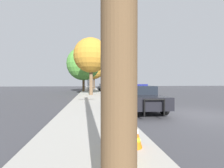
{
  "coord_description": "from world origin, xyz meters",
  "views": [
    {
      "loc": [
        -5.11,
        -6.55,
        1.58
      ],
      "look_at": [
        -1.1,
        21.41,
        1.27
      ],
      "focal_mm": 24.0,
      "sensor_mm": 36.0,
      "label": 1
    }
  ],
  "objects_px": {
    "traffic_light": "(99,71)",
    "car_background_distant": "(113,85)",
    "fire_hydrant": "(124,139)",
    "tree_sidewalk_near": "(91,56)",
    "car_background_midblock": "(104,87)",
    "traffic_cone": "(134,132)",
    "tree_sidewalk_far": "(94,70)",
    "tree_sidewalk_mid": "(84,64)",
    "police_car": "(137,96)"
  },
  "relations": [
    {
      "from": "tree_sidewalk_near",
      "to": "car_background_distant",
      "type": "bearing_deg",
      "value": 76.06
    },
    {
      "from": "car_background_midblock",
      "to": "tree_sidewalk_mid",
      "type": "distance_m",
      "value": 5.65
    },
    {
      "from": "police_car",
      "to": "tree_sidewalk_far",
      "type": "height_order",
      "value": "tree_sidewalk_far"
    },
    {
      "from": "car_background_distant",
      "to": "tree_sidewalk_far",
      "type": "height_order",
      "value": "tree_sidewalk_far"
    },
    {
      "from": "car_background_distant",
      "to": "tree_sidewalk_far",
      "type": "xyz_separation_m",
      "value": [
        -5.53,
        -7.3,
        3.8
      ]
    },
    {
      "from": "tree_sidewalk_far",
      "to": "car_background_midblock",
      "type": "bearing_deg",
      "value": -79.56
    },
    {
      "from": "car_background_midblock",
      "to": "traffic_cone",
      "type": "bearing_deg",
      "value": -96.7
    },
    {
      "from": "car_background_distant",
      "to": "tree_sidewalk_near",
      "type": "bearing_deg",
      "value": -100.08
    },
    {
      "from": "tree_sidewalk_mid",
      "to": "fire_hydrant",
      "type": "bearing_deg",
      "value": -85.42
    },
    {
      "from": "traffic_light",
      "to": "tree_sidewalk_near",
      "type": "xyz_separation_m",
      "value": [
        -1.36,
        -7.71,
        1.15
      ]
    },
    {
      "from": "traffic_cone",
      "to": "fire_hydrant",
      "type": "bearing_deg",
      "value": -123.38
    },
    {
      "from": "car_background_distant",
      "to": "police_car",
      "type": "bearing_deg",
      "value": -92.14
    },
    {
      "from": "police_car",
      "to": "traffic_light",
      "type": "relative_size",
      "value": 1.1
    },
    {
      "from": "traffic_light",
      "to": "car_background_distant",
      "type": "xyz_separation_m",
      "value": [
        4.92,
        17.57,
        -2.77
      ]
    },
    {
      "from": "tree_sidewalk_far",
      "to": "traffic_light",
      "type": "bearing_deg",
      "value": -86.6
    },
    {
      "from": "tree_sidewalk_near",
      "to": "tree_sidewalk_mid",
      "type": "bearing_deg",
      "value": 99.24
    },
    {
      "from": "fire_hydrant",
      "to": "tree_sidewalk_mid",
      "type": "distance_m",
      "value": 22.52
    },
    {
      "from": "tree_sidewalk_near",
      "to": "tree_sidewalk_mid",
      "type": "xyz_separation_m",
      "value": [
        -1.19,
        7.32,
        -0.08
      ]
    },
    {
      "from": "traffic_light",
      "to": "car_background_midblock",
      "type": "height_order",
      "value": "traffic_light"
    },
    {
      "from": "fire_hydrant",
      "to": "tree_sidewalk_mid",
      "type": "bearing_deg",
      "value": 94.58
    },
    {
      "from": "police_car",
      "to": "car_background_midblock",
      "type": "distance_m",
      "value": 18.49
    },
    {
      "from": "fire_hydrant",
      "to": "traffic_light",
      "type": "height_order",
      "value": "traffic_light"
    },
    {
      "from": "fire_hydrant",
      "to": "car_background_distant",
      "type": "bearing_deg",
      "value": 81.9
    },
    {
      "from": "car_background_distant",
      "to": "traffic_cone",
      "type": "height_order",
      "value": "car_background_distant"
    },
    {
      "from": "car_background_midblock",
      "to": "tree_sidewalk_far",
      "type": "height_order",
      "value": "tree_sidewalk_far"
    },
    {
      "from": "police_car",
      "to": "traffic_light",
      "type": "xyz_separation_m",
      "value": [
        -1.31,
        16.73,
        2.78
      ]
    },
    {
      "from": "fire_hydrant",
      "to": "tree_sidewalk_near",
      "type": "xyz_separation_m",
      "value": [
        -0.58,
        14.75,
        4.16
      ]
    },
    {
      "from": "tree_sidewalk_near",
      "to": "fire_hydrant",
      "type": "bearing_deg",
      "value": -87.76
    },
    {
      "from": "police_car",
      "to": "traffic_cone",
      "type": "distance_m",
      "value": 5.54
    },
    {
      "from": "traffic_light",
      "to": "traffic_cone",
      "type": "xyz_separation_m",
      "value": [
        -0.46,
        -21.97,
        -3.08
      ]
    },
    {
      "from": "car_background_distant",
      "to": "tree_sidewalk_mid",
      "type": "distance_m",
      "value": 19.82
    },
    {
      "from": "tree_sidewalk_far",
      "to": "fire_hydrant",
      "type": "bearing_deg",
      "value": -90.3
    },
    {
      "from": "fire_hydrant",
      "to": "tree_sidewalk_mid",
      "type": "relative_size",
      "value": 0.1
    },
    {
      "from": "car_background_distant",
      "to": "tree_sidewalk_mid",
      "type": "relative_size",
      "value": 0.6
    },
    {
      "from": "traffic_light",
      "to": "car_background_midblock",
      "type": "bearing_deg",
      "value": 61.38
    },
    {
      "from": "police_car",
      "to": "tree_sidewalk_far",
      "type": "xyz_separation_m",
      "value": [
        -1.92,
        27.0,
        3.82
      ]
    },
    {
      "from": "tree_sidewalk_mid",
      "to": "car_background_midblock",
      "type": "bearing_deg",
      "value": 31.45
    },
    {
      "from": "car_background_distant",
      "to": "traffic_cone",
      "type": "xyz_separation_m",
      "value": [
        -5.37,
        -39.54,
        -0.31
      ]
    },
    {
      "from": "tree_sidewalk_mid",
      "to": "police_car",
      "type": "bearing_deg",
      "value": -76.71
    },
    {
      "from": "car_background_distant",
      "to": "tree_sidewalk_mid",
      "type": "xyz_separation_m",
      "value": [
        -7.47,
        -17.96,
        3.83
      ]
    },
    {
      "from": "fire_hydrant",
      "to": "tree_sidewalk_far",
      "type": "relative_size",
      "value": 0.11
    },
    {
      "from": "tree_sidewalk_far",
      "to": "car_background_distant",
      "type": "bearing_deg",
      "value": 52.88
    },
    {
      "from": "fire_hydrant",
      "to": "tree_sidewalk_near",
      "type": "relative_size",
      "value": 0.11
    },
    {
      "from": "car_background_midblock",
      "to": "tree_sidewalk_far",
      "type": "bearing_deg",
      "value": 97.14
    },
    {
      "from": "traffic_light",
      "to": "tree_sidewalk_far",
      "type": "height_order",
      "value": "tree_sidewalk_far"
    },
    {
      "from": "car_background_distant",
      "to": "fire_hydrant",
      "type": "bearing_deg",
      "value": -94.24
    },
    {
      "from": "tree_sidewalk_near",
      "to": "tree_sidewalk_mid",
      "type": "distance_m",
      "value": 7.42
    },
    {
      "from": "car_background_midblock",
      "to": "car_background_distant",
      "type": "bearing_deg",
      "value": 72.65
    },
    {
      "from": "car_background_distant",
      "to": "tree_sidewalk_near",
      "type": "height_order",
      "value": "tree_sidewalk_near"
    },
    {
      "from": "police_car",
      "to": "tree_sidewalk_far",
      "type": "bearing_deg",
      "value": -83.25
    }
  ]
}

